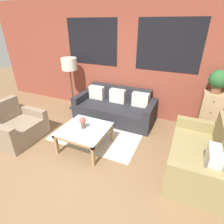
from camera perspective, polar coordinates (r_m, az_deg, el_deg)
ground_plane at (r=3.21m, az=-11.86°, el=-18.04°), size 16.00×16.00×0.00m
wall_back_brick at (r=4.52m, az=4.88°, el=16.44°), size 8.40×0.09×2.80m
rug at (r=4.06m, az=-4.04°, el=-6.41°), size 1.90×1.48×0.00m
couch_dark at (r=4.48m, az=1.05°, el=1.24°), size 1.98×0.88×0.78m
settee_vintage at (r=3.24m, az=26.64°, el=-13.03°), size 0.80×1.48×0.92m
armchair_corner at (r=4.20m, az=-28.54°, el=-4.40°), size 0.80×0.94×0.84m
coffee_table at (r=3.44m, az=-8.83°, el=-6.26°), size 0.86×0.86×0.43m
floor_lamp at (r=4.87m, az=-13.74°, el=14.46°), size 0.40×0.40×1.44m
drawer_cabinet at (r=4.34m, az=29.10°, el=-0.45°), size 0.39×0.38×0.96m
potted_plant at (r=4.10m, az=31.47°, el=8.87°), size 0.37×0.37×0.47m
flower_vase at (r=3.35m, az=-9.55°, el=-3.19°), size 0.13×0.13×0.24m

